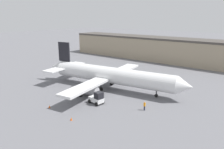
# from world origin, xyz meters

# --- Properties ---
(ground_plane) EXTENTS (400.00, 400.00, 0.00)m
(ground_plane) POSITION_xyz_m (0.00, 0.00, 0.00)
(ground_plane) COLOR slate
(terminal_building) EXTENTS (77.85, 10.79, 9.01)m
(terminal_building) POSITION_xyz_m (-7.58, 39.18, 4.51)
(terminal_building) COLOR gray
(terminal_building) RESTS_ON ground_plane
(airplane) EXTENTS (37.96, 30.94, 10.36)m
(airplane) POSITION_xyz_m (-0.87, -0.13, 3.30)
(airplane) COLOR silver
(airplane) RESTS_ON ground_plane
(ground_crew_worker) EXTENTS (0.38, 0.38, 1.71)m
(ground_crew_worker) POSITION_xyz_m (12.29, -5.90, 0.91)
(ground_crew_worker) COLOR #1E2338
(ground_crew_worker) RESTS_ON ground_plane
(baggage_tug) EXTENTS (3.21, 2.27, 2.59)m
(baggage_tug) POSITION_xyz_m (3.33, -9.06, 1.17)
(baggage_tug) COLOR silver
(baggage_tug) RESTS_ON ground_plane
(belt_loader_truck) EXTENTS (3.17, 3.11, 2.35)m
(belt_loader_truck) POSITION_xyz_m (-3.16, -8.22, 1.09)
(belt_loader_truck) COLOR silver
(belt_loader_truck) RESTS_ON ground_plane
(safety_cone_near) EXTENTS (0.36, 0.36, 0.55)m
(safety_cone_near) POSITION_xyz_m (-2.51, -16.17, 0.28)
(safety_cone_near) COLOR #EF590F
(safety_cone_near) RESTS_ON ground_plane
(safety_cone_far) EXTENTS (0.36, 0.36, 0.55)m
(safety_cone_far) POSITION_xyz_m (4.68, -17.06, 0.28)
(safety_cone_far) COLOR #EF590F
(safety_cone_far) RESTS_ON ground_plane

